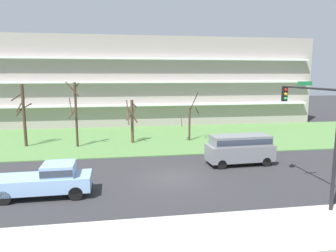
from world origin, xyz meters
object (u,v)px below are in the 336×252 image
object	(u,v)px
tree_center	(132,120)
pickup_blue_near_left	(48,180)
tree_far_left	(24,114)
van_gray_center_left	(240,147)
tree_right	(190,121)
traffic_signal_mast	(315,120)
tree_left	(76,113)

from	to	relation	value
tree_center	pickup_blue_near_left	world-z (taller)	tree_center
tree_far_left	van_gray_center_left	distance (m)	20.81
van_gray_center_left	tree_far_left	bearing A→B (deg)	-29.01
tree_center	van_gray_center_left	size ratio (longest dim) A/B	0.86
tree_right	traffic_signal_mast	xyz separation A→B (m)	(3.15, -16.70, 2.38)
tree_right	van_gray_center_left	xyz separation A→B (m)	(1.86, -9.43, -0.79)
tree_right	van_gray_center_left	bearing A→B (deg)	-78.82
tree_left	tree_right	size ratio (longest dim) A/B	1.23
tree_far_left	tree_right	xyz separation A→B (m)	(16.67, 0.15, -1.08)
tree_left	van_gray_center_left	world-z (taller)	tree_left
tree_far_left	pickup_blue_near_left	world-z (taller)	tree_far_left
tree_right	tree_far_left	bearing A→B (deg)	-179.49
pickup_blue_near_left	traffic_signal_mast	bearing A→B (deg)	-11.67
tree_far_left	tree_center	size ratio (longest dim) A/B	1.37
van_gray_center_left	tree_right	bearing A→B (deg)	-81.23
pickup_blue_near_left	tree_far_left	bearing A→B (deg)	108.83
van_gray_center_left	traffic_signal_mast	bearing A→B (deg)	97.64
tree_far_left	tree_left	world-z (taller)	tree_left
tree_center	pickup_blue_near_left	size ratio (longest dim) A/B	0.83
tree_far_left	traffic_signal_mast	bearing A→B (deg)	-39.87
tree_far_left	tree_right	size ratio (longest dim) A/B	1.18
tree_left	tree_right	distance (m)	11.74
pickup_blue_near_left	tree_right	bearing A→B (deg)	48.94
traffic_signal_mast	tree_center	bearing A→B (deg)	119.60
tree_far_left	traffic_signal_mast	xyz separation A→B (m)	(19.82, -16.55, 1.30)
tree_left	tree_center	bearing A→B (deg)	9.51
tree_center	tree_far_left	bearing A→B (deg)	179.40
pickup_blue_near_left	traffic_signal_mast	size ratio (longest dim) A/B	0.81
tree_left	tree_center	xyz separation A→B (m)	(5.43, 0.91, -0.91)
pickup_blue_near_left	van_gray_center_left	xyz separation A→B (m)	(13.54, 4.50, 0.38)
tree_center	pickup_blue_near_left	bearing A→B (deg)	-111.88
traffic_signal_mast	tree_right	bearing A→B (deg)	100.69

